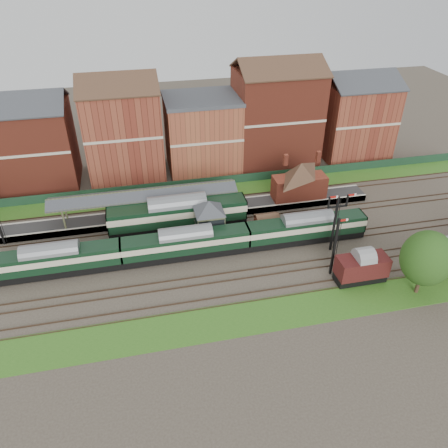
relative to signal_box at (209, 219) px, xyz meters
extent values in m
plane|color=#473D33|center=(3.00, -3.25, -3.19)|extent=(160.00, 160.00, 0.00)
cube|color=#2D6619|center=(3.00, 12.75, -3.16)|extent=(90.00, 4.50, 0.06)
cube|color=#2D6619|center=(3.00, -15.25, -3.16)|extent=(90.00, 5.00, 0.06)
cube|color=#193823|center=(3.00, 14.75, -2.44)|extent=(90.00, 0.12, 1.50)
cube|color=#2D2D2D|center=(-2.00, 6.50, -2.69)|extent=(55.00, 3.40, 1.00)
cube|color=#5B684A|center=(0.00, 0.00, -1.99)|extent=(3.40, 3.20, 2.40)
cube|color=#474A2E|center=(0.00, 0.00, 0.21)|extent=(3.60, 3.40, 2.00)
pyramid|color=#383A3F|center=(0.00, 0.00, 2.01)|extent=(5.40, 5.40, 1.60)
cube|color=maroon|center=(8.00, 0.00, -2.09)|extent=(3.00, 2.40, 2.20)
cube|color=#4C3323|center=(8.00, -0.65, -0.64)|extent=(3.20, 1.34, 0.79)
cube|color=#4C3323|center=(8.00, 0.65, -0.64)|extent=(3.20, 1.34, 0.79)
cube|color=maroon|center=(15.00, 6.50, -0.44)|extent=(8.00, 3.00, 3.50)
pyramid|color=#4C3323|center=(15.00, 6.50, 2.41)|extent=(8.10, 8.10, 2.20)
cube|color=maroon|center=(12.50, 6.50, 2.91)|extent=(0.60, 0.60, 1.60)
cube|color=maroon|center=(17.50, 6.50, 2.91)|extent=(0.60, 0.60, 1.60)
cube|color=#474A2E|center=(-19.00, 5.20, -0.49)|extent=(0.22, 0.22, 3.40)
cube|color=#474A2E|center=(3.00, 7.80, -0.49)|extent=(0.22, 0.22, 3.40)
cube|color=#383A3F|center=(-8.00, 5.55, 1.41)|extent=(26.00, 1.99, 0.90)
cube|color=#383A3F|center=(-8.00, 7.45, 1.41)|extent=(26.00, 1.99, 0.90)
cube|color=#474A2E|center=(-8.00, 6.50, 1.79)|extent=(26.00, 0.20, 0.20)
cube|color=black|center=(15.00, -5.75, 0.81)|extent=(0.25, 0.25, 8.00)
cube|color=black|center=(15.00, -5.75, 3.41)|extent=(2.60, 0.18, 0.18)
cube|color=#B2140F|center=(14.35, -5.75, 4.86)|extent=(1.10, 0.08, 0.25)
cube|color=#B2140F|center=(16.75, -5.75, 4.86)|extent=(1.10, 0.08, 0.25)
cube|color=black|center=(13.00, -10.25, 0.81)|extent=(0.25, 0.25, 8.00)
cube|color=#B2140F|center=(13.55, -10.25, 4.51)|extent=(1.10, 0.08, 0.25)
cube|color=maroon|center=(-25.00, 21.75, 3.31)|extent=(14.00, 10.00, 13.00)
cube|color=maroon|center=(-10.00, 21.75, 4.31)|extent=(12.00, 10.00, 15.00)
cube|color=#964D30|center=(3.00, 21.75, 2.81)|extent=(12.00, 10.00, 12.00)
cube|color=maroon|center=(16.00, 21.75, 4.81)|extent=(14.00, 10.00, 16.00)
cube|color=maroon|center=(31.00, 21.75, 3.31)|extent=(12.00, 10.00, 13.00)
cube|color=black|center=(-19.67, -3.25, -2.54)|extent=(16.05, 2.25, 0.98)
cube|color=black|center=(-19.67, -3.25, -0.89)|extent=(16.05, 2.50, 2.32)
cube|color=beige|center=(-19.67, -3.25, -0.61)|extent=(16.07, 2.54, 0.80)
cube|color=slate|center=(-19.67, -3.25, 0.40)|extent=(16.05, 2.50, 0.53)
cube|color=black|center=(-3.62, -3.25, -2.54)|extent=(16.05, 2.25, 0.98)
cube|color=black|center=(-3.62, -3.25, -0.89)|extent=(16.05, 2.50, 2.32)
cube|color=beige|center=(-3.62, -3.25, -0.61)|extent=(16.07, 2.54, 0.80)
cube|color=slate|center=(-3.62, -3.25, 0.40)|extent=(16.05, 2.50, 0.53)
cube|color=black|center=(12.42, -3.25, -2.54)|extent=(16.05, 2.25, 0.98)
cube|color=black|center=(12.42, -3.25, -0.89)|extent=(16.05, 2.50, 2.32)
cube|color=beige|center=(12.42, -3.25, -0.61)|extent=(16.07, 2.54, 0.80)
cube|color=slate|center=(12.42, -3.25, 0.40)|extent=(16.05, 2.50, 0.53)
cube|color=black|center=(-3.80, 3.25, -2.45)|extent=(18.96, 2.65, 1.16)
cube|color=black|center=(-3.80, 3.25, -0.50)|extent=(18.96, 2.95, 2.74)
cube|color=beige|center=(-3.80, 3.25, -0.17)|extent=(18.98, 2.99, 0.95)
cube|color=slate|center=(-3.80, 3.25, 1.02)|extent=(18.96, 2.95, 0.63)
cube|color=black|center=(15.81, -12.25, -2.58)|extent=(5.96, 2.20, 0.89)
cube|color=#411512|center=(15.81, -12.25, -0.95)|extent=(5.96, 2.58, 2.38)
cube|color=gray|center=(15.81, -12.25, 0.37)|extent=(5.96, 2.58, 0.44)
cube|color=black|center=(26.78, -12.25, -2.59)|extent=(5.89, 2.17, 0.88)
cube|color=#411512|center=(26.78, -12.25, -0.97)|extent=(5.89, 2.55, 2.35)
cube|color=gray|center=(26.78, -12.25, 0.32)|extent=(5.89, 2.55, 0.43)
cylinder|color=#382619|center=(21.34, -15.51, -1.28)|extent=(0.44, 0.44, 3.83)
ellipsoid|color=#1F4814|center=(21.34, -15.51, 1.78)|extent=(5.63, 5.63, 6.47)
camera|label=1|loc=(-8.44, -47.46, 31.46)|focal=35.00mm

